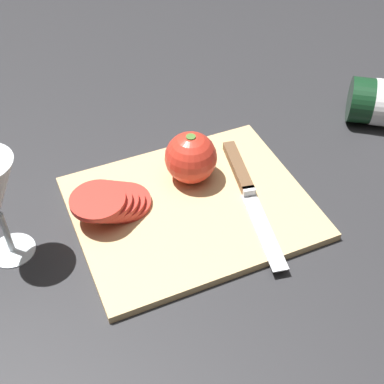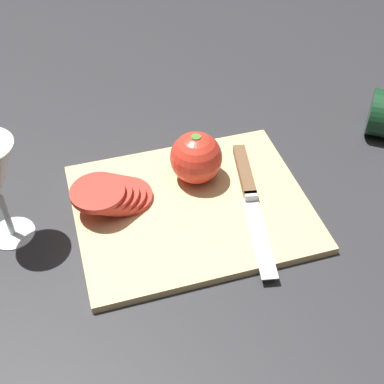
{
  "view_description": "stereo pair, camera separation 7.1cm",
  "coord_description": "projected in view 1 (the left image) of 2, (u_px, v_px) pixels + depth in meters",
  "views": [
    {
      "loc": [
        -0.21,
        -0.53,
        0.6
      ],
      "look_at": [
        0.02,
        -0.0,
        0.04
      ],
      "focal_mm": 50.0,
      "sensor_mm": 36.0,
      "label": 1
    },
    {
      "loc": [
        -0.14,
        -0.55,
        0.6
      ],
      "look_at": [
        0.02,
        -0.0,
        0.04
      ],
      "focal_mm": 50.0,
      "sensor_mm": 36.0,
      "label": 2
    }
  ],
  "objects": [
    {
      "name": "tomato_slice_stack_near",
      "position": [
        111.0,
        201.0,
        0.8
      ],
      "size": [
        0.12,
        0.1,
        0.04
      ],
      "color": "red",
      "rests_on": "cutting_board"
    },
    {
      "name": "ground_plane",
      "position": [
        177.0,
        215.0,
        0.82
      ],
      "size": [
        3.0,
        3.0,
        0.0
      ],
      "primitive_type": "plane",
      "color": "#28282B"
    },
    {
      "name": "whole_tomato",
      "position": [
        191.0,
        158.0,
        0.84
      ],
      "size": [
        0.08,
        0.08,
        0.08
      ],
      "color": "red",
      "rests_on": "cutting_board"
    },
    {
      "name": "knife",
      "position": [
        243.0,
        179.0,
        0.85
      ],
      "size": [
        0.07,
        0.27,
        0.01
      ],
      "rotation": [
        0.0,
        0.0,
        4.52
      ],
      "color": "silver",
      "rests_on": "cutting_board"
    },
    {
      "name": "cutting_board",
      "position": [
        192.0,
        209.0,
        0.82
      ],
      "size": [
        0.35,
        0.29,
        0.01
      ],
      "color": "tan",
      "rests_on": "ground_plane"
    }
  ]
}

